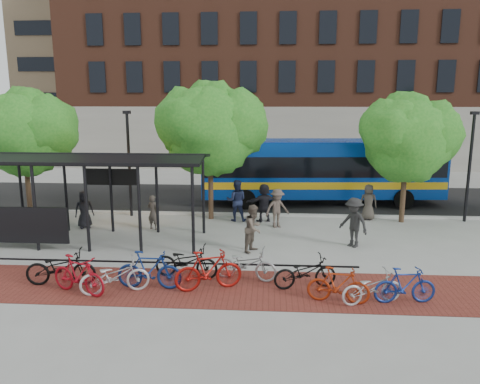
# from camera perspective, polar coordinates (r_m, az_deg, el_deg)

# --- Properties ---
(ground) EXTENTS (160.00, 160.00, 0.00)m
(ground) POSITION_cam_1_polar(r_m,az_deg,el_deg) (19.29, 4.12, -5.89)
(ground) COLOR #9E9E99
(ground) RESTS_ON ground
(asphalt_street) EXTENTS (160.00, 8.00, 0.01)m
(asphalt_street) POSITION_cam_1_polar(r_m,az_deg,el_deg) (27.03, 4.06, -0.81)
(asphalt_street) COLOR black
(asphalt_street) RESTS_ON ground
(curb) EXTENTS (160.00, 0.25, 0.12)m
(curb) POSITION_cam_1_polar(r_m,az_deg,el_deg) (23.12, 4.09, -2.79)
(curb) COLOR #B7B7B2
(curb) RESTS_ON ground
(brick_strip) EXTENTS (24.00, 3.00, 0.01)m
(brick_strip) POSITION_cam_1_polar(r_m,az_deg,el_deg) (14.71, -3.78, -11.56)
(brick_strip) COLOR maroon
(brick_strip) RESTS_ON ground
(bike_rack_rail) EXTENTS (12.00, 0.05, 0.95)m
(bike_rack_rail) POSITION_cam_1_polar(r_m,az_deg,el_deg) (15.74, -8.11, -10.08)
(bike_rack_rail) COLOR black
(bike_rack_rail) RESTS_ON ground
(building_brick) EXTENTS (55.00, 14.00, 20.00)m
(building_brick) POSITION_cam_1_polar(r_m,az_deg,el_deg) (45.75, 17.34, 16.33)
(building_brick) COLOR brown
(building_brick) RESTS_ON ground
(building_tower) EXTENTS (22.00, 22.00, 30.00)m
(building_tower) POSITION_cam_1_polar(r_m,az_deg,el_deg) (61.22, -11.96, 19.96)
(building_tower) COLOR #7A664C
(building_tower) RESTS_ON ground
(bus_shelter) EXTENTS (10.60, 3.07, 3.60)m
(bus_shelter) POSITION_cam_1_polar(r_m,az_deg,el_deg) (19.82, -19.99, 2.81)
(bus_shelter) COLOR black
(bus_shelter) RESTS_ON ground
(tree_a) EXTENTS (4.90, 4.00, 6.18)m
(tree_a) POSITION_cam_1_polar(r_m,az_deg,el_deg) (24.77, -24.71, 6.95)
(tree_a) COLOR #382619
(tree_a) RESTS_ON ground
(tree_b) EXTENTS (5.15, 4.20, 6.47)m
(tree_b) POSITION_cam_1_polar(r_m,az_deg,el_deg) (21.97, -3.42, 8.10)
(tree_b) COLOR #382619
(tree_b) RESTS_ON ground
(tree_c) EXTENTS (4.66, 3.80, 5.92)m
(tree_c) POSITION_cam_1_polar(r_m,az_deg,el_deg) (22.70, 19.90, 6.52)
(tree_c) COLOR #382619
(tree_c) RESTS_ON ground
(lamp_post_left) EXTENTS (0.35, 0.20, 5.12)m
(lamp_post_left) POSITION_cam_1_polar(r_m,az_deg,el_deg) (23.24, -13.38, 3.75)
(lamp_post_left) COLOR black
(lamp_post_left) RESTS_ON ground
(lamp_post_right) EXTENTS (0.35, 0.20, 5.12)m
(lamp_post_right) POSITION_cam_1_polar(r_m,az_deg,el_deg) (24.03, 26.22, 3.12)
(lamp_post_right) COLOR black
(lamp_post_right) RESTS_ON ground
(bus) EXTENTS (13.03, 3.73, 3.47)m
(bus) POSITION_cam_1_polar(r_m,az_deg,el_deg) (25.85, 9.84, 2.97)
(bus) COLOR #08369C
(bus) RESTS_ON ground
(bike_0) EXTENTS (2.23, 0.98, 1.13)m
(bike_0) POSITION_cam_1_polar(r_m,az_deg,el_deg) (15.71, -21.01, -8.60)
(bike_0) COLOR black
(bike_0) RESTS_ON ground
(bike_1) EXTENTS (2.03, 1.25, 1.18)m
(bike_1) POSITION_cam_1_polar(r_m,az_deg,el_deg) (14.85, -19.10, -9.53)
(bike_1) COLOR #A00E1B
(bike_1) RESTS_ON ground
(bike_2) EXTENTS (2.16, 1.42, 1.07)m
(bike_2) POSITION_cam_1_polar(r_m,az_deg,el_deg) (14.61, -15.02, -9.86)
(bike_2) COLOR #B8B9BB
(bike_2) RESTS_ON ground
(bike_3) EXTENTS (2.01, 0.62, 1.20)m
(bike_3) POSITION_cam_1_polar(r_m,az_deg,el_deg) (14.67, -11.00, -9.31)
(bike_3) COLOR navy
(bike_3) RESTS_ON ground
(bike_4) EXTENTS (2.16, 0.96, 1.10)m
(bike_4) POSITION_cam_1_polar(r_m,az_deg,el_deg) (15.36, -6.57, -8.40)
(bike_4) COLOR black
(bike_4) RESTS_ON ground
(bike_5) EXTENTS (2.16, 1.25, 1.25)m
(bike_5) POSITION_cam_1_polar(r_m,az_deg,el_deg) (14.34, -3.87, -9.50)
(bike_5) COLOR maroon
(bike_5) RESTS_ON ground
(bike_6) EXTENTS (2.14, 1.09, 1.08)m
(bike_6) POSITION_cam_1_polar(r_m,az_deg,el_deg) (15.08, 0.64, -8.75)
(bike_6) COLOR gray
(bike_6) RESTS_ON ground
(bike_8) EXTENTS (2.07, 1.14, 1.03)m
(bike_8) POSITION_cam_1_polar(r_m,az_deg,el_deg) (14.61, 7.94, -9.65)
(bike_8) COLOR black
(bike_8) RESTS_ON ground
(bike_9) EXTENTS (1.83, 0.80, 1.06)m
(bike_9) POSITION_cam_1_polar(r_m,az_deg,el_deg) (13.78, 11.90, -11.05)
(bike_9) COLOR #98290D
(bike_9) RESTS_ON ground
(bike_10) EXTENTS (1.95, 1.18, 0.97)m
(bike_10) POSITION_cam_1_polar(r_m,az_deg,el_deg) (13.97, 15.78, -11.14)
(bike_10) COLOR #ADADB0
(bike_10) RESTS_ON ground
(bike_11) EXTENTS (1.82, 0.68, 1.07)m
(bike_11) POSITION_cam_1_polar(r_m,az_deg,el_deg) (14.26, 19.46, -10.69)
(bike_11) COLOR navy
(bike_11) RESTS_ON ground
(pedestrian_0) EXTENTS (0.97, 0.86, 1.67)m
(pedestrian_0) POSITION_cam_1_polar(r_m,az_deg,el_deg) (21.98, -18.46, -2.04)
(pedestrian_0) COLOR black
(pedestrian_0) RESTS_ON ground
(pedestrian_1) EXTENTS (0.66, 0.56, 1.54)m
(pedestrian_1) POSITION_cam_1_polar(r_m,az_deg,el_deg) (20.96, -10.55, -2.45)
(pedestrian_1) COLOR #453E37
(pedestrian_1) RESTS_ON ground
(pedestrian_2) EXTENTS (0.97, 0.77, 1.96)m
(pedestrian_2) POSITION_cam_1_polar(r_m,az_deg,el_deg) (21.99, -0.43, -1.05)
(pedestrian_2) COLOR #1B2240
(pedestrian_2) RESTS_ON ground
(pedestrian_3) EXTENTS (1.31, 1.08, 1.76)m
(pedestrian_3) POSITION_cam_1_polar(r_m,az_deg,el_deg) (20.97, 4.55, -1.99)
(pedestrian_3) COLOR #4D4139
(pedestrian_3) RESTS_ON ground
(pedestrian_5) EXTENTS (1.75, 1.17, 1.81)m
(pedestrian_5) POSITION_cam_1_polar(r_m,az_deg,el_deg) (21.91, 2.94, -1.31)
(pedestrian_5) COLOR black
(pedestrian_5) RESTS_ON ground
(pedestrian_6) EXTENTS (0.84, 0.55, 1.72)m
(pedestrian_6) POSITION_cam_1_polar(r_m,az_deg,el_deg) (23.02, 15.37, -1.20)
(pedestrian_6) COLOR #3D3831
(pedestrian_6) RESTS_ON ground
(pedestrian_8) EXTENTS (1.01, 1.09, 1.81)m
(pedestrian_8) POSITION_cam_1_polar(r_m,az_deg,el_deg) (17.68, 1.68, -4.44)
(pedestrian_8) COLOR brown
(pedestrian_8) RESTS_ON ground
(pedestrian_9) EXTENTS (1.39, 1.41, 1.95)m
(pedestrian_9) POSITION_cam_1_polar(r_m,az_deg,el_deg) (18.72, 13.69, -3.63)
(pedestrian_9) COLOR black
(pedestrian_9) RESTS_ON ground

